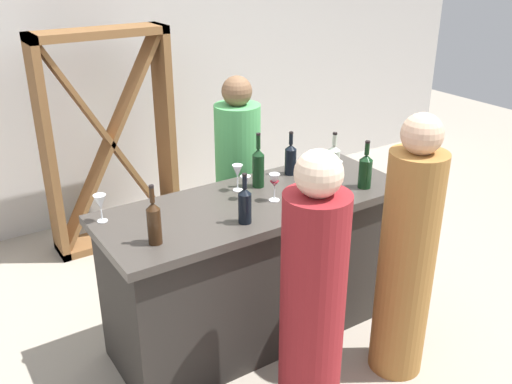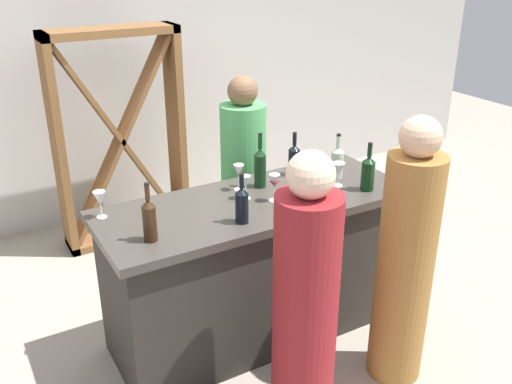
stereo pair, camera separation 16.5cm
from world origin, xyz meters
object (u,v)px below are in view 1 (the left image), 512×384
at_px(person_server_behind, 238,189).
at_px(person_left_guest, 407,258).
at_px(wine_glass_near_center, 274,182).
at_px(wine_glass_far_center, 100,203).
at_px(person_center_guest, 313,300).
at_px(wine_glass_far_left, 237,172).
at_px(wine_bottle_far_right_dark_green, 365,170).
at_px(wine_glass_near_left, 336,168).
at_px(wine_bottle_leftmost_amber_brown, 154,222).
at_px(wine_bottle_center_dark_green, 258,167).
at_px(wine_glass_near_right, 245,183).
at_px(wine_rack, 110,142).
at_px(wine_bottle_second_left_near_black, 245,204).
at_px(wine_bottle_rightmost_clear_pale, 334,160).
at_px(wine_bottle_second_right_near_black, 291,158).

bearing_deg(person_server_behind, person_left_guest, 19.71).
relative_size(wine_glass_near_center, wine_glass_far_center, 1.07).
distance_m(wine_glass_near_center, person_center_guest, 0.76).
height_order(wine_glass_far_left, person_left_guest, person_left_guest).
height_order(wine_bottle_far_right_dark_green, person_server_behind, person_server_behind).
height_order(wine_glass_near_left, person_left_guest, person_left_guest).
bearing_deg(wine_bottle_leftmost_amber_brown, wine_bottle_far_right_dark_green, -1.96).
xyz_separation_m(wine_glass_near_left, wine_glass_near_center, (-0.45, 0.01, 0.01)).
distance_m(wine_bottle_center_dark_green, wine_glass_far_center, 0.96).
distance_m(wine_bottle_leftmost_amber_brown, wine_glass_near_left, 1.23).
relative_size(wine_glass_near_right, person_center_guest, 0.10).
bearing_deg(wine_glass_near_left, wine_bottle_far_right_dark_green, -49.07).
xyz_separation_m(wine_rack, wine_glass_near_center, (0.37, -1.71, 0.18)).
xyz_separation_m(wine_bottle_leftmost_amber_brown, wine_glass_far_left, (0.68, 0.33, -0.00)).
bearing_deg(wine_bottle_second_left_near_black, wine_glass_far_center, 145.94).
bearing_deg(wine_bottle_leftmost_amber_brown, wine_glass_near_right, 17.28).
relative_size(wine_bottle_far_right_dark_green, wine_glass_near_left, 1.98).
height_order(wine_bottle_center_dark_green, wine_bottle_far_right_dark_green, wine_bottle_center_dark_green).
bearing_deg(person_server_behind, wine_glass_near_left, 30.30).
distance_m(wine_bottle_rightmost_clear_pale, wine_glass_near_left, 0.13).
distance_m(wine_bottle_second_left_near_black, wine_bottle_second_right_near_black, 0.74).
height_order(wine_bottle_center_dark_green, wine_glass_near_left, wine_bottle_center_dark_green).
relative_size(wine_glass_near_left, person_center_guest, 0.10).
height_order(wine_rack, wine_glass_far_left, wine_rack).
bearing_deg(wine_bottle_far_right_dark_green, wine_glass_near_left, 130.93).
distance_m(wine_rack, wine_bottle_center_dark_green, 1.56).
relative_size(wine_bottle_center_dark_green, wine_bottle_second_right_near_black, 1.20).
bearing_deg(wine_glass_far_left, person_left_guest, -59.53).
bearing_deg(person_left_guest, wine_bottle_second_right_near_black, -10.01).
bearing_deg(wine_bottle_rightmost_clear_pale, wine_bottle_second_left_near_black, -162.96).
bearing_deg(person_center_guest, wine_bottle_rightmost_clear_pale, -48.81).
height_order(wine_glass_near_center, person_center_guest, person_center_guest).
distance_m(wine_bottle_second_right_near_black, person_center_guest, 1.11).
xyz_separation_m(wine_bottle_center_dark_green, wine_bottle_far_right_dark_green, (0.53, -0.36, -0.02)).
relative_size(wine_bottle_second_right_near_black, wine_glass_far_left, 1.74).
bearing_deg(wine_glass_far_center, wine_bottle_second_left_near_black, -34.06).
relative_size(wine_bottle_far_right_dark_green, person_center_guest, 0.20).
distance_m(wine_glass_near_left, person_left_guest, 0.72).
height_order(wine_glass_far_center, person_left_guest, person_left_guest).
bearing_deg(wine_bottle_leftmost_amber_brown, person_center_guest, -43.71).
bearing_deg(wine_rack, wine_bottle_leftmost_amber_brown, -102.67).
bearing_deg(wine_bottle_second_left_near_black, wine_bottle_leftmost_amber_brown, 174.09).
bearing_deg(person_center_guest, wine_glass_far_left, -11.27).
bearing_deg(wine_glass_far_center, wine_glass_near_left, -11.87).
bearing_deg(wine_bottle_leftmost_amber_brown, wine_glass_far_left, 26.17).
height_order(wine_rack, person_center_guest, wine_rack).
height_order(wine_bottle_second_right_near_black, wine_glass_far_center, wine_bottle_second_right_near_black).
relative_size(wine_glass_far_left, person_server_behind, 0.11).
distance_m(wine_bottle_rightmost_clear_pale, person_left_guest, 0.82).
relative_size(wine_bottle_rightmost_clear_pale, wine_glass_far_left, 1.78).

